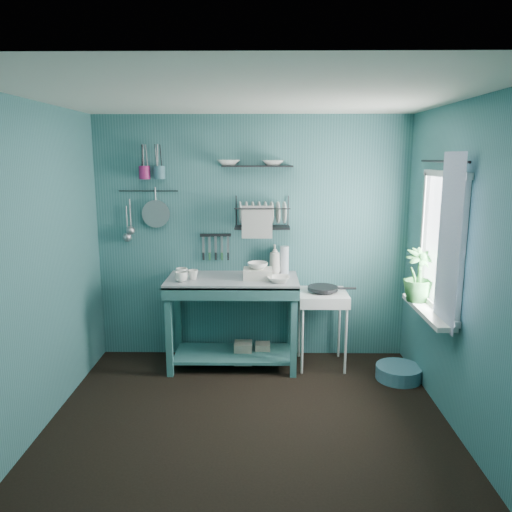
{
  "coord_description": "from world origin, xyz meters",
  "views": [
    {
      "loc": [
        0.11,
        -3.59,
        2.09
      ],
      "look_at": [
        0.05,
        0.85,
        1.2
      ],
      "focal_mm": 35.0,
      "sensor_mm": 36.0,
      "label": 1
    }
  ],
  "objects_px": {
    "storage_tin_small": "(263,353)",
    "mug_right": "(182,273)",
    "mug_mid": "(193,275)",
    "work_counter": "(233,322)",
    "hotplate_stand": "(322,329)",
    "water_bottle": "(284,260)",
    "frying_pan": "(323,288)",
    "potted_plant": "(418,275)",
    "mug_left": "(181,277)",
    "soap_bottle": "(275,259)",
    "wash_tub": "(258,274)",
    "dish_rack": "(262,212)",
    "floor_basin": "(399,373)",
    "storage_tin_large": "(243,353)",
    "colander": "(156,214)",
    "utensil_cup_magenta": "(145,173)",
    "utensil_cup_teal": "(160,172)"
  },
  "relations": [
    {
      "from": "potted_plant",
      "to": "mug_left",
      "type": "bearing_deg",
      "value": 171.22
    },
    {
      "from": "frying_pan",
      "to": "utensil_cup_magenta",
      "type": "height_order",
      "value": "utensil_cup_magenta"
    },
    {
      "from": "mug_left",
      "to": "water_bottle",
      "type": "distance_m",
      "value": 1.07
    },
    {
      "from": "mug_left",
      "to": "mug_mid",
      "type": "relative_size",
      "value": 1.23
    },
    {
      "from": "wash_tub",
      "to": "storage_tin_large",
      "type": "xyz_separation_m",
      "value": [
        -0.15,
        0.07,
        -0.85
      ]
    },
    {
      "from": "mug_right",
      "to": "frying_pan",
      "type": "bearing_deg",
      "value": 0.6
    },
    {
      "from": "work_counter",
      "to": "floor_basin",
      "type": "xyz_separation_m",
      "value": [
        1.6,
        -0.31,
        -0.39
      ]
    },
    {
      "from": "storage_tin_small",
      "to": "mug_right",
      "type": "bearing_deg",
      "value": -174.29
    },
    {
      "from": "soap_bottle",
      "to": "floor_basin",
      "type": "xyz_separation_m",
      "value": [
        1.18,
        -0.51,
        -1.0
      ]
    },
    {
      "from": "frying_pan",
      "to": "potted_plant",
      "type": "distance_m",
      "value": 0.96
    },
    {
      "from": "utensil_cup_teal",
      "to": "storage_tin_small",
      "type": "relative_size",
      "value": 0.65
    },
    {
      "from": "soap_bottle",
      "to": "frying_pan",
      "type": "bearing_deg",
      "value": -21.37
    },
    {
      "from": "wash_tub",
      "to": "water_bottle",
      "type": "height_order",
      "value": "water_bottle"
    },
    {
      "from": "mug_right",
      "to": "floor_basin",
      "type": "relative_size",
      "value": 0.29
    },
    {
      "from": "soap_bottle",
      "to": "frying_pan",
      "type": "relative_size",
      "value": 1.0
    },
    {
      "from": "mug_mid",
      "to": "storage_tin_small",
      "type": "bearing_deg",
      "value": 11.63
    },
    {
      "from": "storage_tin_small",
      "to": "water_bottle",
      "type": "bearing_deg",
      "value": 32.47
    },
    {
      "from": "wash_tub",
      "to": "utensil_cup_teal",
      "type": "height_order",
      "value": "utensil_cup_teal"
    },
    {
      "from": "soap_bottle",
      "to": "colander",
      "type": "distance_m",
      "value": 1.3
    },
    {
      "from": "mug_left",
      "to": "hotplate_stand",
      "type": "bearing_deg",
      "value": 7.24
    },
    {
      "from": "frying_pan",
      "to": "utensil_cup_magenta",
      "type": "distance_m",
      "value": 2.11
    },
    {
      "from": "work_counter",
      "to": "hotplate_stand",
      "type": "distance_m",
      "value": 0.9
    },
    {
      "from": "soap_bottle",
      "to": "dish_rack",
      "type": "distance_m",
      "value": 0.49
    },
    {
      "from": "work_counter",
      "to": "floor_basin",
      "type": "relative_size",
      "value": 3.0
    },
    {
      "from": "dish_rack",
      "to": "colander",
      "type": "height_order",
      "value": "dish_rack"
    },
    {
      "from": "wash_tub",
      "to": "dish_rack",
      "type": "height_order",
      "value": "dish_rack"
    },
    {
      "from": "mug_left",
      "to": "storage_tin_large",
      "type": "relative_size",
      "value": 0.56
    },
    {
      "from": "mug_left",
      "to": "dish_rack",
      "type": "xyz_separation_m",
      "value": [
        0.77,
        0.35,
        0.58
      ]
    },
    {
      "from": "utensil_cup_magenta",
      "to": "storage_tin_large",
      "type": "xyz_separation_m",
      "value": [
        0.98,
        -0.19,
        -1.82
      ]
    },
    {
      "from": "work_counter",
      "to": "dish_rack",
      "type": "relative_size",
      "value": 2.34
    },
    {
      "from": "wash_tub",
      "to": "frying_pan",
      "type": "height_order",
      "value": "wash_tub"
    },
    {
      "from": "water_bottle",
      "to": "utensil_cup_teal",
      "type": "relative_size",
      "value": 2.15
    },
    {
      "from": "storage_tin_large",
      "to": "floor_basin",
      "type": "distance_m",
      "value": 1.54
    },
    {
      "from": "dish_rack",
      "to": "floor_basin",
      "type": "relative_size",
      "value": 1.28
    },
    {
      "from": "mug_left",
      "to": "wash_tub",
      "type": "bearing_deg",
      "value": 10.86
    },
    {
      "from": "dish_rack",
      "to": "utensil_cup_teal",
      "type": "bearing_deg",
      "value": 171.76
    },
    {
      "from": "soap_bottle",
      "to": "floor_basin",
      "type": "relative_size",
      "value": 0.7
    },
    {
      "from": "mug_right",
      "to": "soap_bottle",
      "type": "xyz_separation_m",
      "value": [
        0.92,
        0.2,
        0.1
      ]
    },
    {
      "from": "hotplate_stand",
      "to": "utensil_cup_magenta",
      "type": "xyz_separation_m",
      "value": [
        -1.78,
        0.23,
        1.55
      ]
    },
    {
      "from": "storage_tin_large",
      "to": "mug_left",
      "type": "bearing_deg",
      "value": -160.1
    },
    {
      "from": "dish_rack",
      "to": "work_counter",
      "type": "bearing_deg",
      "value": -152.39
    },
    {
      "from": "mug_right",
      "to": "hotplate_stand",
      "type": "distance_m",
      "value": 1.51
    },
    {
      "from": "wash_tub",
      "to": "potted_plant",
      "type": "height_order",
      "value": "potted_plant"
    },
    {
      "from": "wash_tub",
      "to": "floor_basin",
      "type": "bearing_deg",
      "value": -12.27
    },
    {
      "from": "potted_plant",
      "to": "frying_pan",
      "type": "bearing_deg",
      "value": 146.76
    },
    {
      "from": "mug_right",
      "to": "water_bottle",
      "type": "bearing_deg",
      "value": 12.17
    },
    {
      "from": "utensil_cup_magenta",
      "to": "frying_pan",
      "type": "bearing_deg",
      "value": -7.23
    },
    {
      "from": "mug_mid",
      "to": "water_bottle",
      "type": "bearing_deg",
      "value": 17.28
    },
    {
      "from": "frying_pan",
      "to": "storage_tin_small",
      "type": "relative_size",
      "value": 1.5
    },
    {
      "from": "wash_tub",
      "to": "dish_rack",
      "type": "relative_size",
      "value": 0.51
    }
  ]
}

